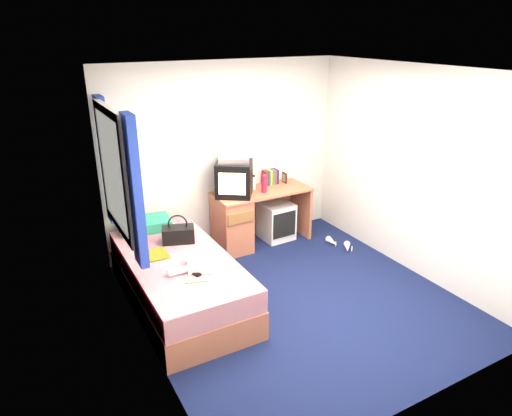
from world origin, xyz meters
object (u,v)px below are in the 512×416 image
pillow (146,224)px  aerosol_can (254,183)px  desk (243,218)px  magazine (157,254)px  handbag (178,234)px  remote_control (194,273)px  white_heels (340,245)px  bed (180,281)px  colour_swatch_fan (197,280)px  pink_water_bottle (264,184)px  vcr (234,159)px  water_bottle (178,271)px  storage_cube (276,221)px  picture_frame (284,178)px  crt_tv (234,179)px  towel (204,263)px

pillow → aerosol_can: aerosol_can is taller
desk → magazine: size_ratio=4.64×
handbag → remote_control: 0.76m
white_heels → bed: bearing=-174.7°
colour_swatch_fan → white_heels: bearing=17.6°
pink_water_bottle → handbag: (-1.35, -0.44, -0.23)m
pillow → remote_control: 1.25m
pink_water_bottle → white_heels: 1.31m
desk → pink_water_bottle: 0.53m
vcr → water_bottle: vcr is taller
bed → vcr: size_ratio=5.24×
storage_cube → colour_swatch_fan: 2.27m
storage_cube → vcr: bearing=177.5°
magazine → picture_frame: bearing=22.0°
desk → colour_swatch_fan: size_ratio=5.91×
pink_water_bottle → remote_control: (-1.47, -1.19, -0.31)m
colour_swatch_fan → handbag: bearing=81.0°
aerosol_can → magazine: size_ratio=0.64×
crt_tv → colour_swatch_fan: crt_tv is taller
colour_swatch_fan → aerosol_can: bearing=46.3°
crt_tv → white_heels: 1.68m
towel → water_bottle: bearing=-179.2°
storage_cube → white_heels: (0.59, -0.68, -0.22)m
storage_cube → aerosol_can: aerosol_can is taller
crt_tv → white_heels: crt_tv is taller
remote_control → magazine: bearing=90.3°
pink_water_bottle → towel: bearing=-139.8°
pink_water_bottle → remote_control: 1.91m
storage_cube → pink_water_bottle: size_ratio=2.35×
pillow → crt_tv: size_ratio=0.95×
handbag → white_heels: bearing=15.0°
water_bottle → vcr: bearing=45.0°
vcr → magazine: size_ratio=1.36×
towel → pillow: bearing=101.5°
vcr → pink_water_bottle: size_ratio=1.74×
vcr → colour_swatch_fan: vcr is taller
crt_tv → water_bottle: size_ratio=2.96×
pillow → picture_frame: bearing=4.4°
picture_frame → towel: size_ratio=0.44×
picture_frame → magazine: picture_frame is taller
bed → handbag: size_ratio=5.08×
colour_swatch_fan → pillow: bearing=93.3°
crt_tv → remote_control: size_ratio=3.70×
pillow → colour_swatch_fan: (0.08, -1.39, -0.06)m
water_bottle → white_heels: water_bottle is taller
pillow → desk: (1.30, 0.03, -0.20)m
bed → white_heels: bed is taller
towel → white_heels: (2.17, 0.53, -0.55)m
picture_frame → water_bottle: 2.46m
pillow → storage_cube: (1.82, 0.03, -0.34)m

